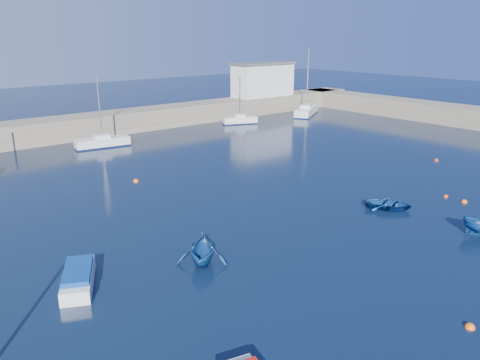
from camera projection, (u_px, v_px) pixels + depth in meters
ground at (427, 282)px, 24.07m from camera, size 220.00×220.00×0.00m
back_wall at (82, 126)px, 57.61m from camera, size 96.00×4.50×2.60m
right_arm at (387, 106)px, 73.91m from camera, size 4.50×32.00×2.60m
harbor_office at (263, 80)px, 74.62m from camera, size 10.00×4.00×5.00m
sailboat_6 at (103, 142)px, 52.58m from camera, size 6.15×2.51×7.88m
sailboat_7 at (240, 120)px, 66.20m from camera, size 5.02×3.07×6.55m
sailboat_8 at (306, 111)px, 73.37m from camera, size 7.85×5.93×10.18m
motorboat_1 at (78, 277)px, 23.63m from camera, size 3.01×4.18×0.97m
dinghy_center at (389, 205)px, 34.03m from camera, size 3.79×4.07×0.69m
dinghy_left at (202, 249)px, 25.88m from camera, size 4.30×4.34×1.73m
buoy_0 at (470, 328)px, 20.35m from camera, size 0.45×0.45×0.45m
buoy_1 at (446, 197)px, 36.66m from camera, size 0.38×0.38×0.38m
buoy_2 at (464, 202)px, 35.49m from camera, size 0.45×0.45×0.45m
buoy_3 at (136, 181)px, 40.48m from camera, size 0.48×0.48×0.48m
buoy_4 at (436, 161)px, 47.10m from camera, size 0.43×0.43×0.43m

